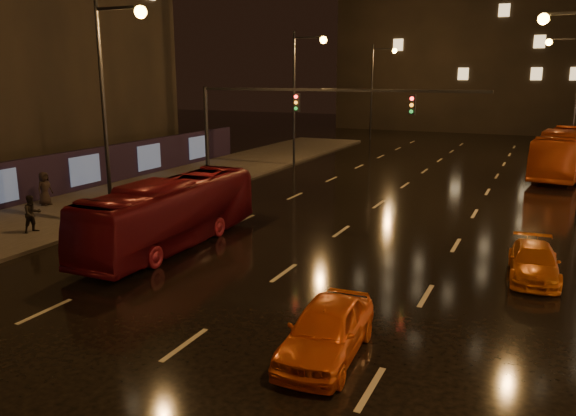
% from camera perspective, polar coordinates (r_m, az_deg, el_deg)
% --- Properties ---
extents(ground, '(140.00, 140.00, 0.00)m').
position_cam_1_polar(ground, '(28.96, 8.10, -0.43)').
color(ground, black).
rests_on(ground, ground).
extents(sidewalk_left, '(7.00, 70.00, 0.15)m').
position_cam_1_polar(sidewalk_left, '(31.52, -19.01, 0.23)').
color(sidewalk_left, '#38332D').
rests_on(sidewalk_left, ground).
extents(traffic_signal, '(15.31, 0.32, 6.20)m').
position_cam_1_polar(traffic_signal, '(30.07, -0.98, 9.35)').
color(traffic_signal, black).
rests_on(traffic_signal, ground).
extents(bus_red, '(2.57, 9.95, 2.76)m').
position_cam_1_polar(bus_red, '(23.25, -11.77, -0.48)').
color(bus_red, '#590C15').
rests_on(bus_red, ground).
extents(bus_curb, '(4.12, 11.75, 3.20)m').
position_cam_1_polar(bus_curb, '(43.45, 26.14, 5.07)').
color(bus_curb, '#A73910').
rests_on(bus_curb, ground).
extents(taxi_near, '(1.91, 4.24, 1.41)m').
position_cam_1_polar(taxi_near, '(14.17, 3.94, -12.23)').
color(taxi_near, '#D35113').
rests_on(taxi_near, ground).
extents(taxi_far, '(1.90, 4.02, 1.13)m').
position_cam_1_polar(taxi_far, '(21.14, 23.71, -5.03)').
color(taxi_far, '#BF5712').
rests_on(taxi_far, ground).
extents(pedestrian_b, '(0.78, 0.91, 1.64)m').
position_cam_1_polar(pedestrian_b, '(26.72, -24.55, -0.55)').
color(pedestrian_b, black).
rests_on(pedestrian_b, sidewalk_left).
extents(pedestrian_c, '(0.57, 0.87, 1.77)m').
position_cam_1_polar(pedestrian_c, '(32.08, -23.49, 1.82)').
color(pedestrian_c, black).
rests_on(pedestrian_c, sidewalk_left).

